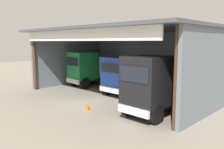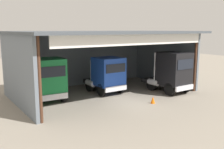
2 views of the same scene
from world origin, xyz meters
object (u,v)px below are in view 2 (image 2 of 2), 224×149
truck_blue_left_bay (107,74)px  truck_black_center_left_bay (172,71)px  oil_drum (55,85)px  tool_cart (58,85)px  traffic_cone (153,100)px  truck_green_yard_outside (47,79)px

truck_blue_left_bay → truck_black_center_left_bay: bearing=148.6°
oil_drum → truck_black_center_left_bay: bearing=-40.3°
truck_blue_left_bay → oil_drum: 5.37m
truck_black_center_left_bay → tool_cart: bearing=-37.9°
oil_drum → traffic_cone: size_ratio=1.65×
tool_cart → truck_green_yard_outside: bearing=-124.3°
truck_blue_left_bay → tool_cart: size_ratio=4.56×
truck_green_yard_outside → tool_cart: size_ratio=4.68×
truck_blue_left_bay → traffic_cone: truck_blue_left_bay is taller
truck_black_center_left_bay → traffic_cone: size_ratio=8.70×
oil_drum → traffic_cone: 9.93m
truck_green_yard_outside → truck_blue_left_bay: 5.44m
oil_drum → tool_cart: bearing=-86.2°
truck_green_yard_outside → tool_cart: bearing=-120.4°
truck_blue_left_bay → tool_cart: (-3.33, 3.44, -1.24)m
truck_blue_left_bay → tool_cart: truck_blue_left_bay is taller
traffic_cone → oil_drum: bearing=117.4°
truck_black_center_left_bay → tool_cart: (-8.40, 6.60, -1.47)m
truck_black_center_left_bay → truck_green_yard_outside: bearing=-18.3°
truck_blue_left_bay → traffic_cone: bearing=104.6°
truck_green_yard_outside → oil_drum: size_ratio=5.08×
truck_green_yard_outside → truck_black_center_left_bay: size_ratio=0.96×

